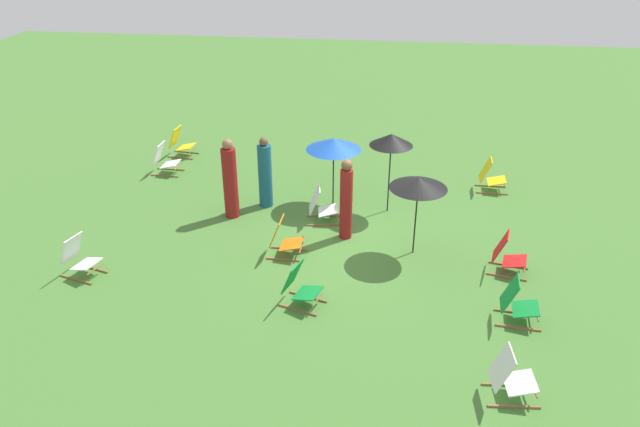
# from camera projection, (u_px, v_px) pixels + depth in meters

# --- Properties ---
(ground_plane) EXTENTS (40.00, 40.00, 0.00)m
(ground_plane) POSITION_uv_depth(u_px,v_px,m) (375.00, 237.00, 13.06)
(ground_plane) COLOR #477A33
(deckchair_0) EXTENTS (0.68, 0.87, 0.83)m
(deckchair_0) POSITION_uv_depth(u_px,v_px,m) (300.00, 286.00, 10.78)
(deckchair_0) COLOR olive
(deckchair_0) RESTS_ON ground
(deckchair_1) EXTENTS (0.50, 0.78, 0.83)m
(deckchair_1) POSITION_uv_depth(u_px,v_px,m) (164.00, 160.00, 15.91)
(deckchair_1) COLOR olive
(deckchair_1) RESTS_ON ground
(deckchair_2) EXTENTS (0.63, 0.84, 0.83)m
(deckchair_2) POSITION_uv_depth(u_px,v_px,m) (507.00, 255.00, 11.71)
(deckchair_2) COLOR olive
(deckchair_2) RESTS_ON ground
(deckchair_3) EXTENTS (0.54, 0.80, 0.83)m
(deckchair_3) POSITION_uv_depth(u_px,v_px,m) (517.00, 303.00, 10.34)
(deckchair_3) COLOR olive
(deckchair_3) RESTS_ON ground
(deckchair_4) EXTENTS (0.67, 0.86, 0.83)m
(deckchair_4) POSITION_uv_depth(u_px,v_px,m) (79.00, 258.00, 11.63)
(deckchair_4) COLOR olive
(deckchair_4) RESTS_ON ground
(deckchair_5) EXTENTS (0.55, 0.80, 0.83)m
(deckchair_5) POSITION_uv_depth(u_px,v_px,m) (181.00, 143.00, 17.00)
(deckchair_5) COLOR olive
(deckchair_5) RESTS_ON ground
(deckchair_6) EXTENTS (0.50, 0.77, 0.83)m
(deckchair_6) POSITION_uv_depth(u_px,v_px,m) (491.00, 177.00, 14.98)
(deckchair_6) COLOR olive
(deckchair_6) RESTS_ON ground
(deckchair_7) EXTENTS (0.59, 0.83, 0.83)m
(deckchair_7) POSITION_uv_depth(u_px,v_px,m) (321.00, 207.00, 13.54)
(deckchair_7) COLOR olive
(deckchair_7) RESTS_ON ground
(deckchair_8) EXTENTS (0.54, 0.80, 0.83)m
(deckchair_8) POSITION_uv_depth(u_px,v_px,m) (510.00, 377.00, 8.75)
(deckchair_8) COLOR olive
(deckchair_8) RESTS_ON ground
(deckchair_9) EXTENTS (0.49, 0.77, 0.83)m
(deckchair_9) POSITION_uv_depth(u_px,v_px,m) (284.00, 239.00, 12.26)
(deckchair_9) COLOR olive
(deckchair_9) RESTS_ON ground
(umbrella_0) EXTENTS (1.27, 1.27, 1.66)m
(umbrella_0) POSITION_uv_depth(u_px,v_px,m) (334.00, 144.00, 13.78)
(umbrella_0) COLOR black
(umbrella_0) RESTS_ON ground
(umbrella_1) EXTENTS (1.15, 1.15, 1.69)m
(umbrella_1) POSITION_uv_depth(u_px,v_px,m) (419.00, 183.00, 11.78)
(umbrella_1) COLOR black
(umbrella_1) RESTS_ON ground
(umbrella_2) EXTENTS (0.97, 0.97, 1.90)m
(umbrella_2) POSITION_uv_depth(u_px,v_px,m) (391.00, 140.00, 13.35)
(umbrella_2) COLOR black
(umbrella_2) RESTS_ON ground
(person_0) EXTENTS (0.43, 0.43, 1.71)m
(person_0) POSITION_uv_depth(u_px,v_px,m) (265.00, 174.00, 14.04)
(person_0) COLOR #195972
(person_0) RESTS_ON ground
(person_1) EXTENTS (0.38, 0.38, 1.80)m
(person_1) POSITION_uv_depth(u_px,v_px,m) (346.00, 200.00, 12.68)
(person_1) COLOR maroon
(person_1) RESTS_ON ground
(person_2) EXTENTS (0.47, 0.47, 1.87)m
(person_2) POSITION_uv_depth(u_px,v_px,m) (230.00, 181.00, 13.53)
(person_2) COLOR maroon
(person_2) RESTS_ON ground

